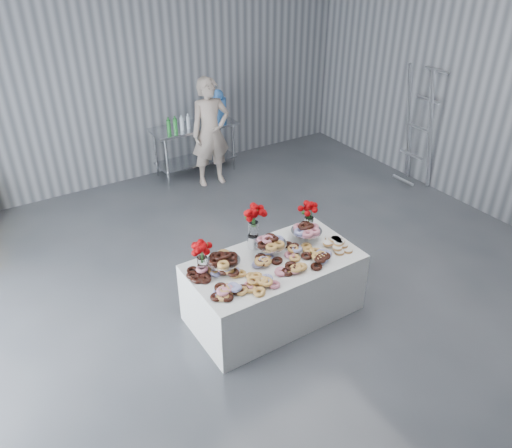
{
  "coord_description": "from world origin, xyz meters",
  "views": [
    {
      "loc": [
        -2.69,
        -3.5,
        3.93
      ],
      "look_at": [
        -0.12,
        0.58,
        1.0
      ],
      "focal_mm": 35.0,
      "sensor_mm": 36.0,
      "label": 1
    }
  ],
  "objects_px": {
    "display_table": "(274,288)",
    "person": "(211,132)",
    "stepladder": "(419,128)",
    "prep_table": "(195,141)",
    "water_jug": "(218,107)"
  },
  "relations": [
    {
      "from": "display_table",
      "to": "prep_table",
      "type": "xyz_separation_m",
      "value": [
        0.95,
        3.93,
        0.24
      ]
    },
    {
      "from": "display_table",
      "to": "stepladder",
      "type": "height_order",
      "value": "stepladder"
    },
    {
      "from": "display_table",
      "to": "person",
      "type": "bearing_deg",
      "value": 73.37
    },
    {
      "from": "person",
      "to": "display_table",
      "type": "bearing_deg",
      "value": -99.54
    },
    {
      "from": "person",
      "to": "prep_table",
      "type": "bearing_deg",
      "value": 105.29
    },
    {
      "from": "display_table",
      "to": "water_jug",
      "type": "xyz_separation_m",
      "value": [
        1.45,
        3.93,
        0.77
      ]
    },
    {
      "from": "display_table",
      "to": "water_jug",
      "type": "height_order",
      "value": "water_jug"
    },
    {
      "from": "display_table",
      "to": "person",
      "type": "distance_m",
      "value": 3.62
    },
    {
      "from": "prep_table",
      "to": "water_jug",
      "type": "bearing_deg",
      "value": -0.0
    },
    {
      "from": "prep_table",
      "to": "person",
      "type": "xyz_separation_m",
      "value": [
        0.07,
        -0.5,
        0.3
      ]
    },
    {
      "from": "display_table",
      "to": "prep_table",
      "type": "distance_m",
      "value": 4.05
    },
    {
      "from": "display_table",
      "to": "person",
      "type": "height_order",
      "value": "person"
    },
    {
      "from": "stepladder",
      "to": "display_table",
      "type": "bearing_deg",
      "value": -158.68
    },
    {
      "from": "display_table",
      "to": "stepladder",
      "type": "xyz_separation_m",
      "value": [
        3.89,
        1.52,
        0.66
      ]
    },
    {
      "from": "prep_table",
      "to": "display_table",
      "type": "bearing_deg",
      "value": -103.62
    }
  ]
}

